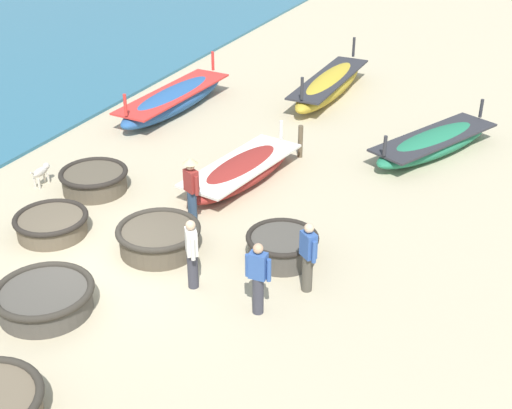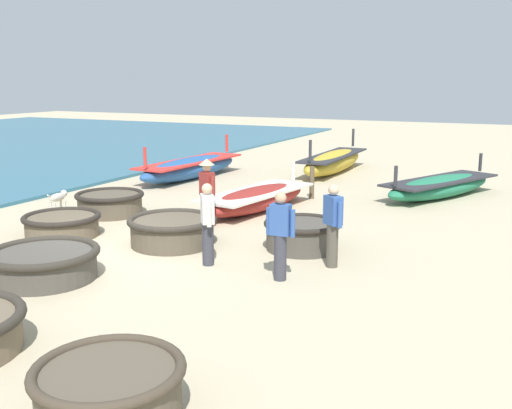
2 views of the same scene
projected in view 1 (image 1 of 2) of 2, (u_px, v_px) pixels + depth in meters
ground_plane at (115, 266)px, 15.40m from camera, size 80.00×80.00×0.00m
coracle_upturned at (159, 238)px, 15.79m from camera, size 1.89×1.89×0.61m
coracle_far_left at (45, 298)px, 13.86m from camera, size 1.96×1.96×0.55m
coracle_nearest at (94, 180)px, 18.34m from camera, size 1.76×1.76×0.58m
coracle_far_right at (52, 224)px, 16.44m from camera, size 1.72×1.72×0.51m
coracle_front_right at (282, 246)px, 15.49m from camera, size 1.60×1.60×0.61m
long_boat_red_hull at (174, 100)px, 23.31m from camera, size 1.55×5.42×1.35m
long_boat_green_hull at (242, 171)px, 18.81m from camera, size 1.89×4.37×1.08m
long_boat_white_hull at (434, 143)px, 20.36m from camera, size 3.04×4.77×1.14m
long_boat_blue_hull at (329, 85)px, 24.48m from camera, size 1.17×5.44×1.45m
fisherman_with_hat at (258, 277)px, 13.56m from camera, size 0.53×0.24×1.57m
fisherman_by_coracle at (192, 252)px, 14.32m from camera, size 0.38×0.44×1.57m
fisherman_standing_left at (308, 255)px, 14.22m from camera, size 0.44×0.38×1.57m
fisherman_standing_right at (191, 186)px, 16.63m from camera, size 0.49×0.36×1.67m
dog at (41, 172)px, 18.61m from camera, size 0.20×0.69×0.55m
mooring_post_shoreline at (300, 141)px, 20.09m from camera, size 0.14×0.14×0.96m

